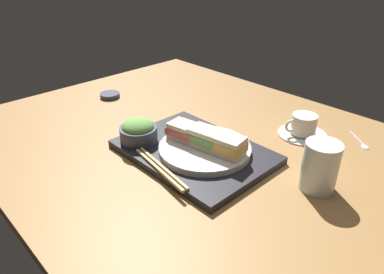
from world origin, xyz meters
TOP-DOWN VIEW (x-y plane):
  - ground_plane at (0.00, 0.00)cm, footprint 140.00×100.00cm
  - serving_tray at (0.61, -5.79)cm, footprint 38.54×27.85cm
  - sandwich_plate at (3.59, -4.92)cm, footprint 23.55×23.55cm
  - sandwich_near at (-2.99, -6.07)cm, footprint 9.11×7.15cm
  - sandwich_middle at (3.59, -4.92)cm, footprint 9.08×7.14cm
  - sandwich_far at (10.17, -3.78)cm, footprint 9.00×6.95cm
  - salad_bowl at (-12.66, -13.71)cm, footprint 10.01×10.01cm
  - chopsticks_pair at (2.19, -18.38)cm, footprint 21.22×4.92cm
  - coffee_cup at (14.13, 24.60)cm, footprint 13.97×13.97cm
  - drinking_glass at (29.93, 4.32)cm, footprint 7.94×7.94cm
  - small_sauce_dish at (-49.46, -0.00)cm, footprint 7.03×7.03cm
  - teaspoon at (28.84, 31.76)cm, footprint 8.71×7.61cm

SIDE VIEW (x-z plane):
  - ground_plane at x=0.00cm, z-range -3.00..0.00cm
  - teaspoon at x=28.84cm, z-range -0.05..0.75cm
  - small_sauce_dish at x=-49.46cm, z-range 0.00..1.54cm
  - serving_tray at x=0.61cm, z-range 0.00..1.95cm
  - chopsticks_pair at x=2.19cm, z-range 1.95..2.65cm
  - coffee_cup at x=14.13cm, z-range -0.57..5.76cm
  - sandwich_plate at x=3.59cm, z-range 1.95..3.60cm
  - salad_bowl at x=-12.66cm, z-range 1.71..8.12cm
  - drinking_glass at x=29.93cm, z-range 0.00..11.47cm
  - sandwich_near at x=-2.99cm, z-range 3.60..8.01cm
  - sandwich_far at x=10.17cm, z-range 3.60..8.38cm
  - sandwich_middle at x=3.59cm, z-range 3.60..8.47cm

